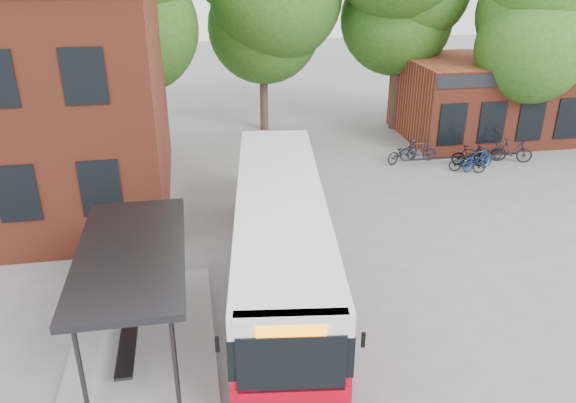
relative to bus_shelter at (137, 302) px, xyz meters
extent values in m
plane|color=slate|center=(4.50, 1.00, -1.45)|extent=(100.00, 100.00, 0.00)
imported|color=black|center=(11.07, 11.69, -0.96)|extent=(1.96, 1.37, 0.98)
imported|color=#22232C|center=(11.84, 11.71, -0.92)|extent=(1.79, 0.62, 1.06)
imported|color=black|center=(13.44, 10.01, -1.04)|extent=(1.64, 1.10, 0.81)
imported|color=black|center=(13.90, 10.73, -0.97)|extent=(1.65, 0.98, 0.96)
imported|color=black|center=(14.11, 10.74, -1.03)|extent=(1.70, 1.04, 0.85)
imported|color=navy|center=(14.00, 10.13, -0.92)|extent=(1.84, 1.05, 1.07)
imported|color=black|center=(15.13, 11.05, -1.04)|extent=(1.65, 1.07, 0.82)
imported|color=black|center=(16.06, 10.87, -0.90)|extent=(1.90, 1.16, 1.11)
camera|label=1|loc=(1.57, -11.51, 7.60)|focal=35.00mm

